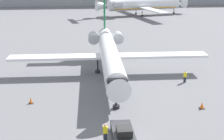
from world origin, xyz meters
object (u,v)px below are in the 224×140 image
object	(u,v)px
worker_by_wing	(185,76)
worker_near_tug	(105,132)
traffic_cone_left	(31,100)
traffic_cone_right	(202,105)
pushback_tug	(123,134)
airplane_parked_far_left	(142,4)
airplane_main	(109,52)

from	to	relation	value
worker_by_wing	worker_near_tug	bearing A→B (deg)	-130.13
worker_by_wing	traffic_cone_left	xyz separation A→B (m)	(-20.70, -5.30, -0.49)
worker_by_wing	traffic_cone_right	size ratio (longest dim) A/B	2.05
traffic_cone_left	pushback_tug	bearing A→B (deg)	-43.70
traffic_cone_right	airplane_parked_far_left	bearing A→B (deg)	84.28
airplane_parked_far_left	worker_by_wing	bearing A→B (deg)	-95.75
traffic_cone_left	airplane_parked_far_left	distance (m)	77.80
worker_by_wing	traffic_cone_left	size ratio (longest dim) A/B	2.08
pushback_tug	worker_near_tug	world-z (taller)	worker_near_tug
traffic_cone_left	worker_near_tug	bearing A→B (deg)	-49.24
worker_by_wing	traffic_cone_left	bearing A→B (deg)	-165.64
airplane_main	traffic_cone_right	bearing A→B (deg)	-55.18
worker_near_tug	traffic_cone_left	size ratio (longest dim) A/B	2.23
pushback_tug	traffic_cone_left	world-z (taller)	pushback_tug
pushback_tug	traffic_cone_right	bearing A→B (deg)	30.96
traffic_cone_right	airplane_parked_far_left	size ratio (longest dim) A/B	0.02
traffic_cone_left	airplane_main	bearing A→B (deg)	44.84
traffic_cone_right	worker_near_tug	bearing A→B (deg)	-152.37
pushback_tug	traffic_cone_left	bearing A→B (deg)	136.30
pushback_tug	airplane_parked_far_left	bearing A→B (deg)	77.88
airplane_main	worker_near_tug	world-z (taller)	airplane_main
worker_near_tug	traffic_cone_right	size ratio (longest dim) A/B	2.19
airplane_main	worker_by_wing	world-z (taller)	airplane_main
pushback_tug	worker_by_wing	bearing A→B (deg)	53.62
worker_near_tug	traffic_cone_left	bearing A→B (deg)	130.76
airplane_parked_far_left	worker_near_tug	bearing A→B (deg)	-103.20
airplane_main	worker_near_tug	size ratio (longest dim) A/B	16.67
traffic_cone_right	airplane_parked_far_left	xyz separation A→B (m)	(7.62, 76.11, 3.45)
traffic_cone_left	worker_by_wing	bearing A→B (deg)	14.36
worker_near_tug	worker_by_wing	xyz separation A→B (m)	(12.49, 14.82, -0.07)
airplane_main	traffic_cone_right	size ratio (longest dim) A/B	36.58
pushback_tug	airplane_parked_far_left	world-z (taller)	airplane_parked_far_left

